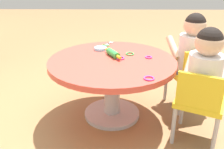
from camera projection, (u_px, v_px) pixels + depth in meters
The scene contains 13 objects.
ground_plane at pixel (112, 115), 2.09m from camera, with size 10.00×10.00×0.00m, color #9E7247.
craft_table at pixel (112, 73), 1.94m from camera, with size 0.95×0.95×0.48m.
child_chair_left at pixel (199, 102), 1.67m from camera, with size 0.40×0.40×0.54m.
seated_child_left at pixel (205, 68), 1.61m from camera, with size 0.43×0.39×0.51m.
child_chair_right at pixel (191, 74), 2.09m from camera, with size 0.37×0.37×0.54m.
seated_child_right at pixel (192, 46), 2.03m from camera, with size 0.40×0.35×0.51m.
rolling_pin at pixel (113, 53), 1.95m from camera, with size 0.21×0.13×0.05m.
craft_scissors at pixel (107, 45), 2.24m from camera, with size 0.14×0.11×0.01m.
playdough_blob_0 at pixel (100, 48), 2.11m from camera, with size 0.10×0.10×0.02m, color #8CCCF2.
cookie_cutter_0 at pixel (149, 78), 1.59m from camera, with size 0.07×0.07×0.01m, color #D83FA5.
cookie_cutter_1 at pixel (130, 54), 2.01m from camera, with size 0.07×0.07×0.01m, color #4CB259.
cookie_cutter_2 at pixel (149, 57), 1.93m from camera, with size 0.05×0.05×0.01m, color #D83FA5.
cookie_cutter_3 at pixel (120, 58), 1.92m from camera, with size 0.07×0.07×0.01m, color #D83FA5.
Camera 1 is at (-1.78, -0.03, 1.14)m, focal length 41.31 mm.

